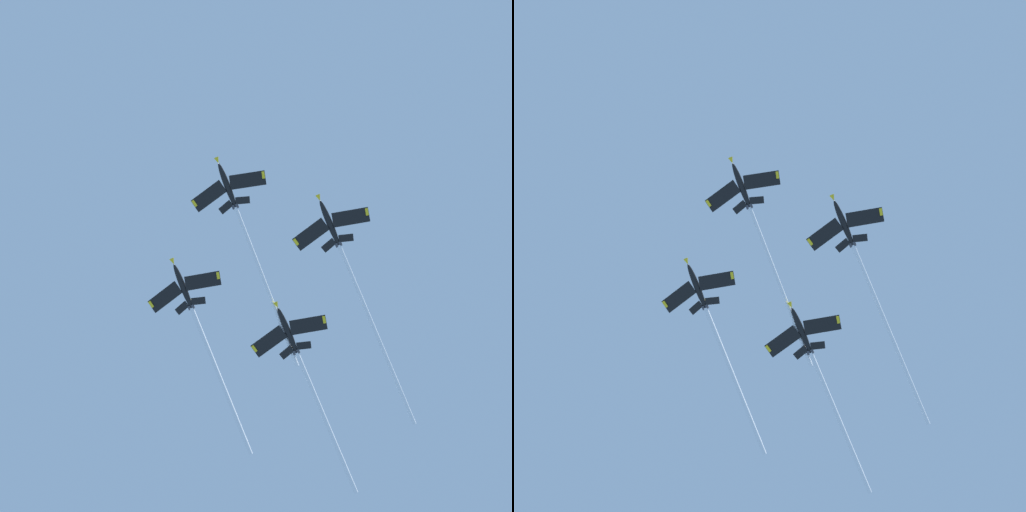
# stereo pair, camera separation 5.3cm
# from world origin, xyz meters

# --- Properties ---
(jet_lead) EXTENTS (47.97, 28.54, 20.98)m
(jet_lead) POSITION_xyz_m (4.73, 3.34, 182.00)
(jet_lead) COLOR black
(jet_left_wing) EXTENTS (51.64, 29.07, 23.93)m
(jet_left_wing) POSITION_xyz_m (30.59, -7.31, 174.10)
(jet_left_wing) COLOR black
(jet_right_wing) EXTENTS (45.32, 26.18, 21.12)m
(jet_right_wing) POSITION_xyz_m (13.49, 28.84, 174.33)
(jet_right_wing) COLOR black
(jet_slot) EXTENTS (43.91, 25.45, 18.97)m
(jet_slot) POSITION_xyz_m (37.96, 17.36, 167.58)
(jet_slot) COLOR black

